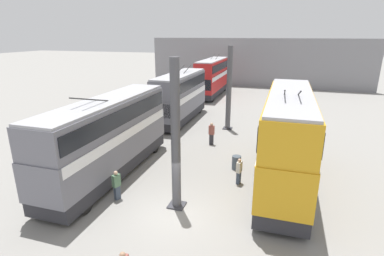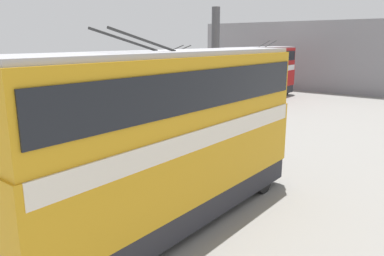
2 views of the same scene
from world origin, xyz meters
name	(u,v)px [view 1 (image 1 of 2)]	position (x,y,z in m)	size (l,w,h in m)	color
ground_plane	(172,213)	(0.00, 0.00, 0.00)	(240.00, 240.00, 0.00)	gray
depot_back_wall	(256,63)	(38.73, 0.00, 3.92)	(0.50, 36.00, 7.85)	gray
support_column_near	(176,140)	(0.66, 0.00, 3.65)	(0.83, 0.83, 7.56)	#4C4C51
support_column_far	(229,90)	(14.50, 0.00, 3.65)	(0.83, 0.83, 7.56)	#4C4C51
bus_left_far	(287,134)	(4.82, -5.17, 3.10)	(10.95, 2.54, 6.07)	black
bus_right_near	(108,133)	(2.83, 5.17, 2.77)	(11.42, 2.54, 5.47)	black
bus_right_mid	(180,94)	(15.87, 5.17, 2.72)	(9.98, 2.54, 5.41)	black
bus_right_far	(212,75)	(29.58, 5.17, 2.90)	(10.91, 2.54, 5.71)	black
person_by_right_row	(117,184)	(0.33, 3.28, 0.88)	(0.48, 0.37, 1.67)	#384251
person_aisle_midway	(212,133)	(9.98, 0.46, 0.97)	(0.30, 0.45, 1.82)	#2D2D33
person_by_left_row	(239,171)	(4.04, -2.67, 0.84)	(0.46, 0.33, 1.60)	#384251
oil_drum	(236,163)	(6.01, -2.21, 0.45)	(0.62, 0.62, 0.91)	#424C56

